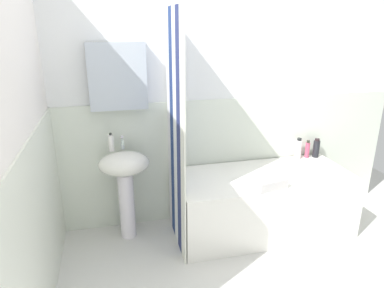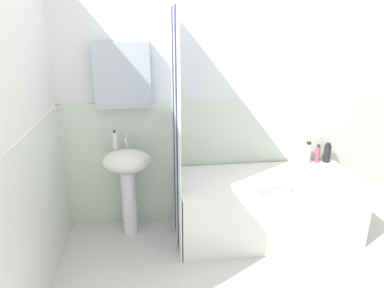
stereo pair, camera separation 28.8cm
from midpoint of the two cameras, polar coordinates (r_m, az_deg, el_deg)
wall_back_tiled at (r=3.33m, az=7.41°, el=6.11°), size 3.60×0.18×2.40m
wall_left_tiled at (r=2.43m, az=-23.06°, el=-0.67°), size 0.07×1.81×2.40m
sink at (r=3.17m, az=-7.89°, el=-4.79°), size 0.44×0.34×0.82m
faucet at (r=3.14m, az=-8.12°, el=0.49°), size 0.03×0.12×0.12m
soap_dispenser at (r=3.13m, az=-9.89°, el=0.60°), size 0.05×0.05×0.17m
bathtub at (r=3.38m, az=14.34°, el=-9.74°), size 1.61×0.72×0.56m
shower_curtain at (r=2.89m, az=0.24°, el=1.44°), size 0.01×0.72×2.00m
lotion_bottle at (r=3.77m, az=23.21°, el=-1.40°), size 0.07×0.07×0.20m
body_wash_bottle at (r=3.73m, az=21.87°, el=-1.55°), size 0.04×0.04×0.18m
shampoo_bottle at (r=3.67m, az=20.48°, el=-1.43°), size 0.06×0.06×0.22m
towel_folded at (r=3.01m, az=15.02°, el=-6.58°), size 0.31×0.26×0.09m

